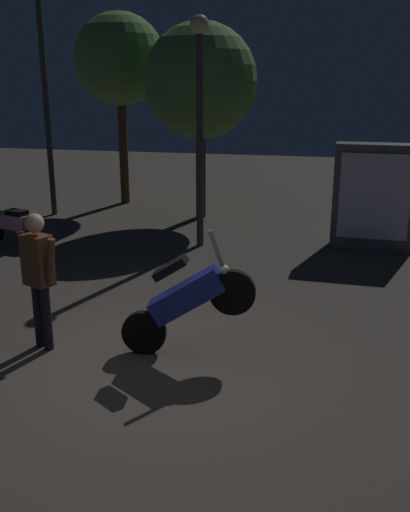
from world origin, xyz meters
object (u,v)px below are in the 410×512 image
at_px(motorcycle_pink_parked_left, 11,224).
at_px(person_rider_beside, 38,269).
at_px(streetlamp_near, 200,102).
at_px(streetlamp_far, 43,69).
at_px(kiosk_billboard, 374,197).
at_px(motorcycle_blue_foreground, 187,300).

relative_size(motorcycle_pink_parked_left, person_rider_beside, 0.92).
xyz_separation_m(streetlamp_near, streetlamp_far, (-4.25, 1.97, 0.65)).
bearing_deg(streetlamp_far, kiosk_billboard, -10.42).
bearing_deg(streetlamp_far, streetlamp_near, -24.84).
bearing_deg(streetlamp_far, motorcycle_pink_parked_left, -80.85).
distance_m(motorcycle_blue_foreground, streetlamp_near, 5.44).
height_order(person_rider_beside, streetlamp_near, streetlamp_near).
distance_m(motorcycle_pink_parked_left, kiosk_billboard, 7.38).
bearing_deg(person_rider_beside, motorcycle_pink_parked_left, 56.98).
xyz_separation_m(motorcycle_blue_foreground, person_rider_beside, (-1.85, -0.18, 0.32)).
relative_size(motorcycle_blue_foreground, streetlamp_far, 0.30).
xyz_separation_m(motorcycle_pink_parked_left, streetlamp_far, (-0.45, 2.79, 3.08)).
relative_size(person_rider_beside, streetlamp_near, 0.40).
relative_size(motorcycle_pink_parked_left, streetlamp_near, 0.36).
bearing_deg(motorcycle_pink_parked_left, kiosk_billboard, -152.41).
xyz_separation_m(motorcycle_pink_parked_left, person_rider_beside, (2.91, -4.26, 0.62)).
bearing_deg(kiosk_billboard, motorcycle_blue_foreground, 68.13).
height_order(motorcycle_pink_parked_left, streetlamp_near, streetlamp_near).
distance_m(motorcycle_pink_parked_left, streetlamp_far, 4.18).
xyz_separation_m(person_rider_beside, kiosk_billboard, (4.31, 5.65, -0.01)).
distance_m(person_rider_beside, streetlamp_near, 5.47).
height_order(motorcycle_pink_parked_left, kiosk_billboard, kiosk_billboard).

